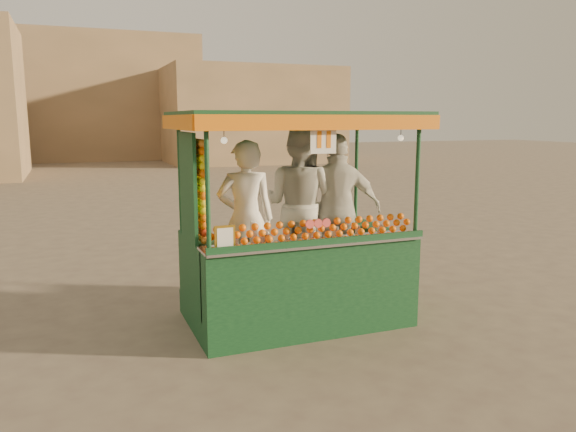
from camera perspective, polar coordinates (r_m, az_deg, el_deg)
name	(u,v)px	position (r m, az deg, el deg)	size (l,w,h in m)	color
ground	(301,325)	(6.44, 1.38, -11.07)	(90.00, 90.00, 0.00)	brown
building_right	(251,115)	(30.99, -3.83, 10.18)	(9.00, 6.00, 5.00)	#A07E5B
building_center	(72,98)	(35.57, -21.17, 11.12)	(14.00, 7.00, 7.00)	#A07E5B
juice_cart	(293,257)	(6.28, 0.51, -4.17)	(2.62, 1.69, 2.38)	black
vendor_left	(246,219)	(6.38, -4.32, -0.32)	(0.72, 0.55, 1.80)	white
vendor_middle	(300,205)	(6.87, 1.27, 1.14)	(1.18, 1.21, 1.96)	beige
vendor_right	(338,210)	(6.89, 5.08, 0.66)	(1.16, 0.69, 1.85)	silver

